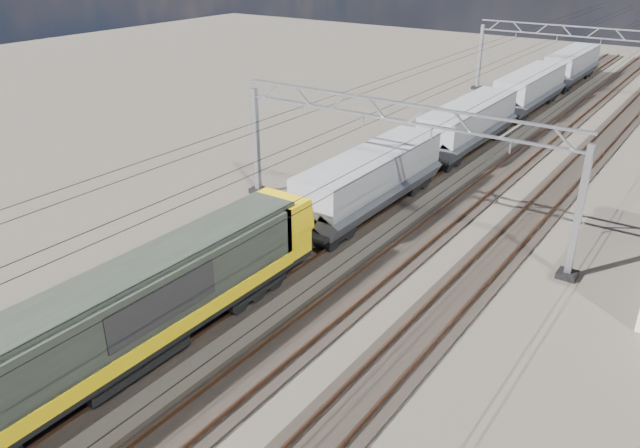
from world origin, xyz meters
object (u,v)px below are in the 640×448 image
Objects in this scene: hopper_wagon_third at (530,88)px; hopper_wagon_mid at (469,122)px; catenary_gantry_mid at (394,162)px; locomotive at (118,318)px; hopper_wagon_fourth at (572,64)px; hopper_wagon_lead at (371,178)px; catenary_gantry_far at (575,61)px.

hopper_wagon_mid is at bearing -90.00° from hopper_wagon_third.
catenary_gantry_mid reaches higher than hopper_wagon_mid.
locomotive is 1.62× the size of hopper_wagon_fourth.
catenary_gantry_mid is 43.80m from hopper_wagon_fourth.
hopper_wagon_third is at bearing 90.00° from locomotive.
hopper_wagon_mid is 14.20m from hopper_wagon_third.
hopper_wagon_third is 14.20m from hopper_wagon_fourth.
locomotive is 46.10m from hopper_wagon_third.
catenary_gantry_mid is 1.53× the size of hopper_wagon_third.
catenary_gantry_mid is at bearing -86.12° from hopper_wagon_third.
hopper_wagon_fourth is at bearing 92.62° from catenary_gantry_mid.
hopper_wagon_lead is at bearing -90.00° from hopper_wagon_third.
catenary_gantry_mid is at bearing -87.38° from hopper_wagon_fourth.
catenary_gantry_far is at bearing 87.82° from locomotive.
catenary_gantry_mid is at bearing -82.56° from hopper_wagon_mid.
hopper_wagon_fourth is (0.00, 42.60, 0.00)m from hopper_wagon_lead.
catenary_gantry_mid reaches higher than locomotive.
hopper_wagon_lead and hopper_wagon_third have the same top height.
catenary_gantry_mid is at bearing -90.00° from catenary_gantry_far.
catenary_gantry_far is 1.53× the size of hopper_wagon_third.
catenary_gantry_far is at bearing 72.83° from hopper_wagon_third.
locomotive is 1.62× the size of hopper_wagon_lead.
hopper_wagon_fourth is (0.00, 28.40, 0.00)m from hopper_wagon_mid.
hopper_wagon_lead is (-2.00, -34.88, -1.67)m from catenary_gantry_far.
hopper_wagon_fourth is at bearing 90.00° from hopper_wagon_third.
hopper_wagon_mid and hopper_wagon_third have the same top height.
locomotive is at bearing -90.00° from hopper_wagon_third.
hopper_wagon_fourth is (-2.00, 7.72, -1.67)m from catenary_gantry_far.
catenary_gantry_mid is at bearing 83.12° from locomotive.
catenary_gantry_mid reaches higher than hopper_wagon_lead.
catenary_gantry_far is 0.94× the size of locomotive.
locomotive is 60.30m from hopper_wagon_fourth.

